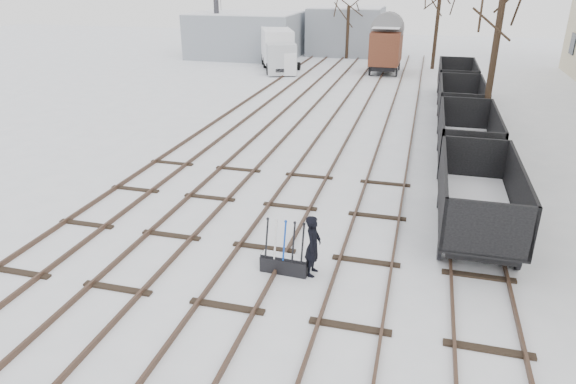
% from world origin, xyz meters
% --- Properties ---
extents(ground, '(120.00, 120.00, 0.00)m').
position_xyz_m(ground, '(0.00, 0.00, 0.00)').
color(ground, white).
rests_on(ground, ground).
extents(tracks, '(13.90, 52.00, 0.16)m').
position_xyz_m(tracks, '(-0.00, 13.67, 0.07)').
color(tracks, black).
rests_on(tracks, ground).
extents(shed_left, '(10.00, 8.00, 4.10)m').
position_xyz_m(shed_left, '(-13.00, 36.00, 2.05)').
color(shed_left, gray).
rests_on(shed_left, ground).
extents(shed_right, '(7.00, 6.00, 4.50)m').
position_xyz_m(shed_right, '(-4.00, 40.00, 2.25)').
color(shed_right, gray).
rests_on(shed_right, ground).
extents(ground_frame, '(1.32, 0.48, 1.49)m').
position_xyz_m(ground_frame, '(0.92, -1.06, 0.28)').
color(ground_frame, black).
rests_on(ground_frame, ground).
extents(worker, '(0.44, 0.65, 1.71)m').
position_xyz_m(worker, '(1.67, -0.96, 0.86)').
color(worker, black).
rests_on(worker, ground).
extents(freight_wagon_a, '(2.25, 5.63, 2.30)m').
position_xyz_m(freight_wagon_a, '(6.00, 2.52, 0.88)').
color(freight_wagon_a, black).
rests_on(freight_wagon_a, ground).
extents(freight_wagon_b, '(2.25, 5.63, 2.30)m').
position_xyz_m(freight_wagon_b, '(6.00, 8.92, 0.88)').
color(freight_wagon_b, black).
rests_on(freight_wagon_b, ground).
extents(freight_wagon_c, '(2.25, 5.63, 2.30)m').
position_xyz_m(freight_wagon_c, '(6.00, 15.32, 0.88)').
color(freight_wagon_c, black).
rests_on(freight_wagon_c, ground).
extents(freight_wagon_d, '(2.25, 5.63, 2.30)m').
position_xyz_m(freight_wagon_d, '(6.00, 21.72, 0.88)').
color(freight_wagon_d, black).
rests_on(freight_wagon_d, ground).
extents(box_van_wagon, '(2.53, 4.79, 3.66)m').
position_xyz_m(box_van_wagon, '(0.78, 30.33, 2.13)').
color(box_van_wagon, black).
rests_on(box_van_wagon, ground).
extents(lorry, '(3.98, 7.39, 3.21)m').
position_xyz_m(lorry, '(-8.03, 29.48, 1.65)').
color(lorry, black).
rests_on(lorry, ground).
extents(panel_van, '(2.91, 4.53, 1.85)m').
position_xyz_m(panel_van, '(-7.14, 28.33, 0.96)').
color(panel_van, white).
rests_on(panel_van, ground).
extents(crane, '(2.38, 5.75, 9.63)m').
position_xyz_m(crane, '(-15.01, 33.77, 2.53)').
color(crane, '#2D2D32').
rests_on(crane, ground).
extents(tree_near, '(0.30, 0.30, 8.51)m').
position_xyz_m(tree_near, '(6.96, 12.56, 4.25)').
color(tree_near, black).
rests_on(tree_near, ground).
extents(tree_far_left, '(0.30, 0.30, 4.75)m').
position_xyz_m(tree_far_left, '(-3.40, 37.03, 2.37)').
color(tree_far_left, black).
rests_on(tree_far_left, ground).
extents(tree_far_right, '(0.30, 0.30, 7.61)m').
position_xyz_m(tree_far_right, '(4.53, 33.30, 3.81)').
color(tree_far_right, black).
rests_on(tree_far_right, ground).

